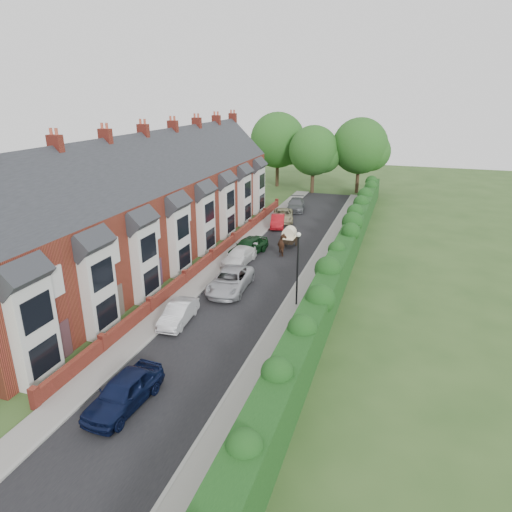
{
  "coord_description": "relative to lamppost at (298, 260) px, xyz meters",
  "views": [
    {
      "loc": [
        9.53,
        -23.12,
        13.58
      ],
      "look_at": [
        -0.34,
        6.7,
        2.2
      ],
      "focal_mm": 32.0,
      "sensor_mm": 36.0,
      "label": 1
    }
  ],
  "objects": [
    {
      "name": "car_beige",
      "position": [
        -6.4,
        20.24,
        -2.64
      ],
      "size": [
        3.29,
        5.09,
        1.3
      ],
      "primitive_type": "imported",
      "rotation": [
        0.0,
        0.0,
        0.26
      ],
      "color": "tan",
      "rests_on": "ground"
    },
    {
      "name": "tree_far_back",
      "position": [
        -11.99,
        39.08,
        3.32
      ],
      "size": [
        8.4,
        8.0,
        10.82
      ],
      "color": "#332316",
      "rests_on": "ground"
    },
    {
      "name": "hedge",
      "position": [
        2.0,
        7.0,
        -1.7
      ],
      "size": [
        2.1,
        58.0,
        2.85
      ],
      "color": "#113712",
      "rests_on": "ground"
    },
    {
      "name": "garden_wall_row",
      "position": [
        -8.75,
        6.0,
        -2.84
      ],
      "size": [
        0.35,
        40.35,
        1.1
      ],
      "color": "maroon",
      "rests_on": "ground"
    },
    {
      "name": "car_silver_a",
      "position": [
        -6.39,
        -4.6,
        -2.66
      ],
      "size": [
        1.63,
        3.95,
        1.27
      ],
      "primitive_type": "imported",
      "rotation": [
        0.0,
        0.0,
        0.07
      ],
      "color": "silver",
      "rests_on": "ground"
    },
    {
      "name": "horse_cart",
      "position": [
        -3.53,
        11.75,
        -2.18
      ],
      "size": [
        1.22,
        2.7,
        1.95
      ],
      "color": "black",
      "rests_on": "ground"
    },
    {
      "name": "car_silver_b",
      "position": [
        -5.14,
        1.0,
        -2.56
      ],
      "size": [
        2.74,
        5.43,
        1.47
      ],
      "primitive_type": "imported",
      "rotation": [
        0.0,
        0.0,
        0.06
      ],
      "color": "#ACADB3",
      "rests_on": "ground"
    },
    {
      "name": "pavement_hedge_side",
      "position": [
        0.2,
        7.0,
        -3.24
      ],
      "size": [
        2.2,
        58.0,
        0.12
      ],
      "primitive_type": "cube",
      "color": "gray",
      "rests_on": "ground"
    },
    {
      "name": "kerb_house_side",
      "position": [
        -6.95,
        7.0,
        -3.23
      ],
      "size": [
        0.18,
        58.0,
        0.13
      ],
      "primitive_type": "cube",
      "color": "gray",
      "rests_on": "ground"
    },
    {
      "name": "car_navy",
      "position": [
        -5.0,
        -12.57,
        -2.53
      ],
      "size": [
        2.09,
        4.59,
        1.53
      ],
      "primitive_type": "imported",
      "rotation": [
        0.0,
        0.0,
        -0.07
      ],
      "color": "black",
      "rests_on": "ground"
    },
    {
      "name": "road",
      "position": [
        -3.9,
        7.0,
        -3.29
      ],
      "size": [
        6.0,
        58.0,
        0.02
      ],
      "primitive_type": "cube",
      "color": "black",
      "rests_on": "ground"
    },
    {
      "name": "tree_far_right",
      "position": [
        -0.01,
        38.08,
        3.02
      ],
      "size": [
        7.98,
        7.6,
        10.31
      ],
      "color": "#332316",
      "rests_on": "ground"
    },
    {
      "name": "ground",
      "position": [
        -3.4,
        -4.0,
        -3.3
      ],
      "size": [
        140.0,
        140.0,
        0.0
      ],
      "primitive_type": "plane",
      "color": "#2D4C1E",
      "rests_on": "ground"
    },
    {
      "name": "car_green",
      "position": [
        -6.4,
        8.6,
        -2.52
      ],
      "size": [
        2.83,
        4.88,
        1.56
      ],
      "primitive_type": "imported",
      "rotation": [
        0.0,
        0.0,
        -0.23
      ],
      "color": "black",
      "rests_on": "ground"
    },
    {
      "name": "horse",
      "position": [
        -3.53,
        9.6,
        -2.46
      ],
      "size": [
        1.61,
        2.19,
        1.68
      ],
      "primitive_type": "imported",
      "rotation": [
        0.0,
        0.0,
        3.54
      ],
      "color": "#462819",
      "rests_on": "ground"
    },
    {
      "name": "kerb_hedge_side",
      "position": [
        -0.85,
        7.0,
        -3.23
      ],
      "size": [
        0.18,
        58.0,
        0.13
      ],
      "primitive_type": "cube",
      "color": "gray",
      "rests_on": "ground"
    },
    {
      "name": "car_grey",
      "position": [
        -6.18,
        25.4,
        -2.6
      ],
      "size": [
        2.73,
        5.09,
        1.4
      ],
      "primitive_type": "imported",
      "rotation": [
        0.0,
        0.0,
        0.17
      ],
      "color": "#515458",
      "rests_on": "ground"
    },
    {
      "name": "car_red",
      "position": [
        -6.31,
        17.8,
        -2.65
      ],
      "size": [
        2.2,
        4.15,
        1.3
      ],
      "primitive_type": "imported",
      "rotation": [
        0.0,
        0.0,
        0.22
      ],
      "color": "maroon",
      "rests_on": "ground"
    },
    {
      "name": "car_white",
      "position": [
        -6.4,
        6.27,
        -2.64
      ],
      "size": [
        2.12,
        4.61,
        1.3
      ],
      "primitive_type": "imported",
      "rotation": [
        0.0,
        0.0,
        -0.07
      ],
      "color": "white",
      "rests_on": "ground"
    },
    {
      "name": "lamppost",
      "position": [
        0.0,
        0.0,
        0.0
      ],
      "size": [
        0.32,
        0.32,
        5.16
      ],
      "color": "black",
      "rests_on": "ground"
    },
    {
      "name": "pavement_house_side",
      "position": [
        -7.75,
        7.0,
        -3.24
      ],
      "size": [
        1.7,
        58.0,
        0.12
      ],
      "primitive_type": "cube",
      "color": "gray",
      "rests_on": "ground"
    },
    {
      "name": "tree_far_left",
      "position": [
        -6.05,
        36.08,
        2.41
      ],
      "size": [
        7.14,
        6.8,
        9.29
      ],
      "color": "#332316",
      "rests_on": "ground"
    },
    {
      "name": "terrace_row",
      "position": [
        -14.27,
        5.98,
        1.18
      ],
      "size": [
        9.05,
        40.5,
        11.5
      ],
      "color": "maroon",
      "rests_on": "ground"
    }
  ]
}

